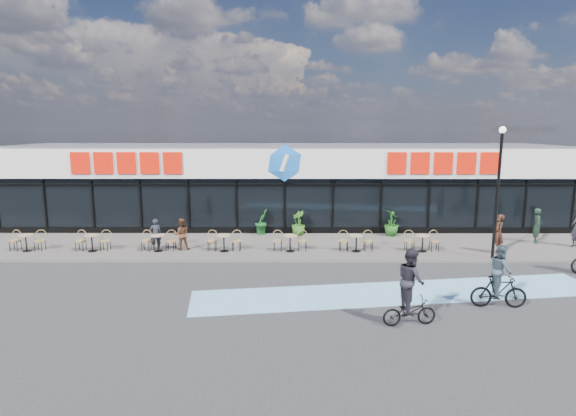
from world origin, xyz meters
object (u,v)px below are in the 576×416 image
(potted_plant_right, at_px, (392,223))
(pedestrian_c, at_px, (576,229))
(pedestrian_a, at_px, (498,234))
(potted_plant_mid, at_px, (298,223))
(potted_plant_left, at_px, (262,222))
(patron_right, at_px, (181,234))
(patron_left, at_px, (156,234))
(cyclist_a, at_px, (499,282))
(lamp_post, at_px, (498,182))
(bistro_set_0, at_px, (27,241))
(pedestrian_b, at_px, (537,226))

(potted_plant_right, xyz_separation_m, pedestrian_c, (8.05, -2.16, 0.17))
(pedestrian_a, bearing_deg, potted_plant_mid, -93.85)
(potted_plant_left, height_order, patron_right, patron_right)
(pedestrian_c, bearing_deg, potted_plant_mid, -33.78)
(patron_left, distance_m, cyclist_a, 14.10)
(lamp_post, bearing_deg, potted_plant_mid, 152.42)
(potted_plant_left, relative_size, pedestrian_c, 0.79)
(bistro_set_0, bearing_deg, potted_plant_mid, 14.07)
(potted_plant_right, xyz_separation_m, patron_right, (-10.10, -2.80, 0.06))
(bistro_set_0, bearing_deg, pedestrian_b, 3.65)
(potted_plant_left, bearing_deg, pedestrian_a, -18.62)
(cyclist_a, bearing_deg, potted_plant_right, 97.86)
(patron_right, height_order, cyclist_a, cyclist_a)
(potted_plant_left, bearing_deg, pedestrian_c, -9.42)
(lamp_post, bearing_deg, pedestrian_c, 22.95)
(pedestrian_a, bearing_deg, pedestrian_b, 141.43)
(lamp_post, height_order, bistro_set_0, lamp_post)
(lamp_post, relative_size, bistro_set_0, 3.57)
(patron_right, relative_size, pedestrian_a, 0.83)
(potted_plant_left, distance_m, potted_plant_right, 6.67)
(lamp_post, xyz_separation_m, potted_plant_left, (-10.01, 4.44, -2.58))
(lamp_post, distance_m, patron_left, 14.90)
(bistro_set_0, bearing_deg, patron_right, 1.45)
(potted_plant_right, relative_size, pedestrian_b, 0.79)
(potted_plant_right, height_order, patron_left, patron_left)
(bistro_set_0, relative_size, pedestrian_b, 0.92)
(lamp_post, xyz_separation_m, potted_plant_mid, (-8.12, 4.24, -2.61))
(potted_plant_left, xyz_separation_m, patron_right, (-3.43, -3.08, 0.06))
(lamp_post, xyz_separation_m, pedestrian_a, (0.59, 0.86, -2.38))
(bistro_set_0, relative_size, patron_left, 1.08)
(potted_plant_right, height_order, cyclist_a, cyclist_a)
(lamp_post, xyz_separation_m, bistro_set_0, (-20.34, 1.18, -2.79))
(potted_plant_mid, bearing_deg, pedestrian_a, -21.20)
(potted_plant_left, xyz_separation_m, pedestrian_b, (13.30, -1.75, 0.18))
(patron_right, xyz_separation_m, cyclist_a, (11.37, -6.40, 0.01))
(patron_left, xyz_separation_m, pedestrian_a, (15.21, -0.52, 0.16))
(bistro_set_0, height_order, pedestrian_b, pedestrian_b)
(potted_plant_mid, bearing_deg, lamp_post, -27.58)
(potted_plant_mid, distance_m, pedestrian_a, 9.35)
(lamp_post, xyz_separation_m, potted_plant_right, (-3.34, 4.15, -2.58))
(lamp_post, distance_m, pedestrian_c, 5.65)
(bistro_set_0, bearing_deg, potted_plant_right, 9.93)
(patron_left, height_order, pedestrian_a, pedestrian_a)
(potted_plant_mid, distance_m, patron_left, 7.10)
(cyclist_a, bearing_deg, patron_right, 150.62)
(patron_right, bearing_deg, bistro_set_0, -14.45)
(lamp_post, relative_size, potted_plant_right, 4.13)
(bistro_set_0, distance_m, pedestrian_a, 20.94)
(bistro_set_0, xyz_separation_m, patron_right, (6.90, 0.18, 0.27))
(lamp_post, bearing_deg, patron_left, 174.58)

